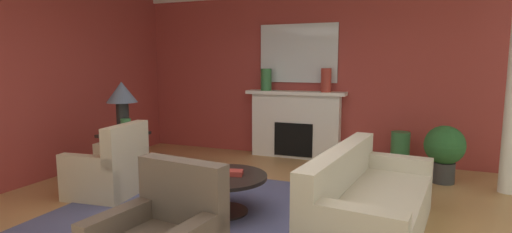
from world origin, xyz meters
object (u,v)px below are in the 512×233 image
at_px(table_lamp, 122,97).
at_px(fireplace, 295,126).
at_px(vase_mantel_left, 266,80).
at_px(armchair_near_window, 109,172).
at_px(side_table, 125,153).
at_px(mantel_mirror, 298,53).
at_px(vase_tall_corner, 400,152).
at_px(potted_plant, 444,149).
at_px(vase_on_side_table, 126,127).
at_px(sofa, 369,206).
at_px(vase_mantel_right, 326,80).
at_px(coffee_table, 224,185).

bearing_deg(table_lamp, fireplace, 49.00).
height_order(table_lamp, vase_mantel_left, vase_mantel_left).
distance_m(armchair_near_window, side_table, 0.69).
xyz_separation_m(mantel_mirror, vase_tall_corner, (1.80, -0.42, -1.57)).
distance_m(vase_tall_corner, potted_plant, 0.74).
distance_m(vase_mantel_left, potted_plant, 3.16).
xyz_separation_m(table_lamp, vase_on_side_table, (0.15, -0.12, -0.41)).
height_order(armchair_near_window, vase_tall_corner, armchair_near_window).
height_order(fireplace, table_lamp, table_lamp).
distance_m(sofa, vase_tall_corner, 2.58).
relative_size(side_table, vase_mantel_right, 1.71).
bearing_deg(vase_tall_corner, sofa, -95.13).
bearing_deg(vase_on_side_table, potted_plant, 21.78).
height_order(coffee_table, vase_tall_corner, vase_tall_corner).
distance_m(side_table, vase_on_side_table, 0.46).
bearing_deg(sofa, vase_tall_corner, 84.87).
xyz_separation_m(mantel_mirror, sofa, (1.57, -2.99, -1.59)).
xyz_separation_m(coffee_table, potted_plant, (2.43, 2.20, 0.16)).
bearing_deg(fireplace, mantel_mirror, 90.00).
height_order(coffee_table, table_lamp, table_lamp).
bearing_deg(mantel_mirror, fireplace, -90.00).
height_order(fireplace, sofa, fireplace).
distance_m(coffee_table, vase_mantel_left, 3.09).
distance_m(side_table, vase_mantel_right, 3.50).
distance_m(fireplace, mantel_mirror, 1.32).
relative_size(sofa, vase_mantel_right, 5.35).
distance_m(side_table, vase_mantel_left, 2.81).
height_order(coffee_table, vase_mantel_right, vase_mantel_right).
bearing_deg(armchair_near_window, side_table, 113.14).
height_order(sofa, vase_on_side_table, vase_on_side_table).
xyz_separation_m(sofa, armchair_near_window, (-3.27, -0.02, 0.01)).
bearing_deg(potted_plant, vase_on_side_table, -158.22).
distance_m(coffee_table, side_table, 2.04).
bearing_deg(vase_on_side_table, sofa, -8.25).
height_order(side_table, vase_on_side_table, vase_on_side_table).
xyz_separation_m(coffee_table, vase_mantel_right, (0.58, 2.84, 1.09)).
bearing_deg(vase_tall_corner, vase_on_side_table, -150.12).
relative_size(vase_tall_corner, potted_plant, 0.77).
distance_m(coffee_table, vase_tall_corner, 3.18).
bearing_deg(vase_mantel_right, side_table, -138.69).
distance_m(fireplace, vase_mantel_left, 1.01).
relative_size(vase_mantel_left, vase_mantel_right, 0.97).
height_order(sofa, vase_mantel_left, vase_mantel_left).
relative_size(sofa, vase_mantel_left, 5.51).
bearing_deg(table_lamp, coffee_table, -18.27).
height_order(armchair_near_window, coffee_table, armchair_near_window).
distance_m(sofa, armchair_near_window, 3.27).
distance_m(vase_mantel_left, vase_tall_corner, 2.61).
bearing_deg(mantel_mirror, vase_mantel_right, -17.18).
bearing_deg(side_table, potted_plant, 19.71).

